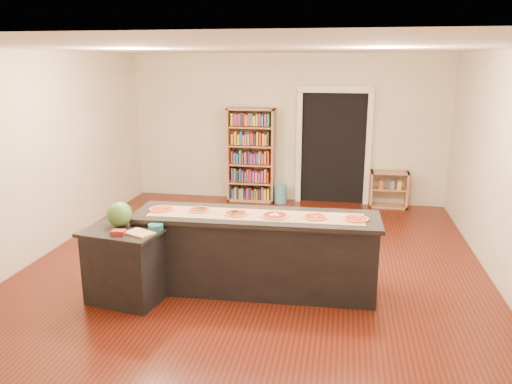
% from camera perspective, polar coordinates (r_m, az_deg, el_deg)
% --- Properties ---
extents(room, '(6.00, 7.00, 2.80)m').
position_cam_1_polar(room, '(6.21, -0.33, 3.11)').
color(room, beige).
rests_on(room, ground).
extents(doorway, '(1.40, 0.09, 2.21)m').
position_cam_1_polar(doorway, '(9.56, 8.85, 5.83)').
color(doorway, black).
rests_on(doorway, room).
extents(kitchen_island, '(2.84, 0.77, 0.94)m').
position_cam_1_polar(kitchen_island, '(5.91, -0.04, -6.91)').
color(kitchen_island, black).
rests_on(kitchen_island, ground).
extents(side_counter, '(0.86, 0.63, 0.85)m').
position_cam_1_polar(side_counter, '(5.86, -14.70, -8.07)').
color(side_counter, black).
rests_on(side_counter, ground).
extents(bookshelf, '(0.90, 0.32, 1.80)m').
position_cam_1_polar(bookshelf, '(9.60, -0.57, 4.22)').
color(bookshelf, '#AE7A54').
rests_on(bookshelf, ground).
extents(low_shelf, '(0.69, 0.29, 0.69)m').
position_cam_1_polar(low_shelf, '(9.60, 14.93, 0.31)').
color(low_shelf, '#AE7A54').
rests_on(low_shelf, ground).
extents(waste_bin, '(0.24, 0.24, 0.36)m').
position_cam_1_polar(waste_bin, '(9.62, 2.83, -0.19)').
color(waste_bin, teal).
rests_on(waste_bin, ground).
extents(kraft_paper, '(2.48, 0.52, 0.00)m').
position_cam_1_polar(kraft_paper, '(5.73, -0.07, -2.64)').
color(kraft_paper, '#A57C55').
rests_on(kraft_paper, kitchen_island).
extents(watermelon, '(0.28, 0.28, 0.28)m').
position_cam_1_polar(watermelon, '(5.79, -15.34, -2.47)').
color(watermelon, '#144214').
rests_on(watermelon, side_counter).
extents(cutting_board, '(0.36, 0.31, 0.02)m').
position_cam_1_polar(cutting_board, '(5.52, -13.17, -4.59)').
color(cutting_board, tan).
rests_on(cutting_board, side_counter).
extents(package_red, '(0.16, 0.12, 0.05)m').
position_cam_1_polar(package_red, '(5.55, -15.45, -4.48)').
color(package_red, maroon).
rests_on(package_red, side_counter).
extents(package_teal, '(0.17, 0.17, 0.06)m').
position_cam_1_polar(package_teal, '(5.62, -11.40, -3.94)').
color(package_teal, '#195966').
rests_on(package_teal, side_counter).
extents(pizza_a, '(0.28, 0.28, 0.02)m').
position_cam_1_polar(pizza_a, '(6.03, -10.74, -1.91)').
color(pizza_a, tan).
rests_on(pizza_a, kitchen_island).
extents(pizza_b, '(0.27, 0.27, 0.02)m').
position_cam_1_polar(pizza_b, '(5.93, -6.50, -2.03)').
color(pizza_b, tan).
rests_on(pizza_b, kitchen_island).
extents(pizza_c, '(0.29, 0.29, 0.02)m').
position_cam_1_polar(pizza_c, '(5.76, -2.31, -2.45)').
color(pizza_c, tan).
rests_on(pizza_c, kitchen_island).
extents(pizza_d, '(0.32, 0.32, 0.02)m').
position_cam_1_polar(pizza_d, '(5.68, 2.16, -2.70)').
color(pizza_d, tan).
rests_on(pizza_d, kitchen_island).
extents(pizza_e, '(0.27, 0.27, 0.02)m').
position_cam_1_polar(pizza_e, '(5.67, 6.75, -2.83)').
color(pizza_e, tan).
rests_on(pizza_e, kitchen_island).
extents(pizza_f, '(0.30, 0.30, 0.02)m').
position_cam_1_polar(pizza_f, '(5.67, 11.35, -3.00)').
color(pizza_f, tan).
rests_on(pizza_f, kitchen_island).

